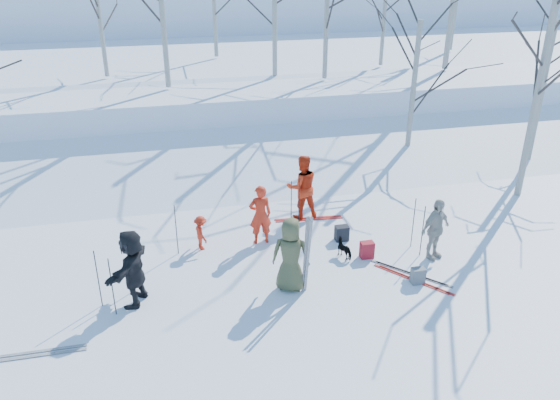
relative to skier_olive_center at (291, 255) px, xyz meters
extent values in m
plane|color=white|center=(0.20, 0.38, -0.86)|extent=(120.00, 120.00, 0.00)
cube|color=white|center=(0.20, 7.38, -0.71)|extent=(70.00, 9.49, 4.12)
cube|color=white|center=(0.20, 17.38, 0.14)|extent=(70.00, 18.00, 2.20)
cube|color=white|center=(0.20, 38.38, 1.14)|extent=(90.00, 30.00, 6.00)
imported|color=#46492C|center=(0.00, 0.00, 0.00)|extent=(0.98, 0.80, 1.72)
imported|color=red|center=(-0.24, 2.20, -0.07)|extent=(0.59, 0.39, 1.59)
imported|color=red|center=(1.18, 3.38, 0.06)|extent=(0.90, 0.70, 1.83)
imported|color=red|center=(-1.74, 2.22, -0.41)|extent=(0.46, 0.64, 0.90)
imported|color=beige|center=(3.71, 0.50, -0.08)|extent=(0.99, 0.69, 1.56)
imported|color=black|center=(-3.34, 0.25, 0.00)|extent=(1.12, 1.66, 1.72)
imported|color=black|center=(1.64, 1.02, -0.63)|extent=(0.45, 0.60, 0.46)
cube|color=silver|center=(0.27, -0.22, 0.09)|extent=(0.10, 0.17, 1.90)
cube|color=silver|center=(0.32, -0.26, 0.09)|extent=(0.13, 0.23, 1.89)
cylinder|color=black|center=(-4.06, 0.28, -0.19)|extent=(0.02, 0.02, 1.34)
cylinder|color=black|center=(-3.76, -0.10, -0.19)|extent=(0.02, 0.02, 1.34)
cylinder|color=black|center=(3.45, 1.12, -0.19)|extent=(0.02, 0.02, 1.34)
cylinder|color=black|center=(-3.43, 0.65, -0.19)|extent=(0.02, 0.02, 1.34)
cylinder|color=black|center=(3.47, 0.66, -0.19)|extent=(0.02, 0.02, 1.34)
cylinder|color=black|center=(1.00, 3.03, -0.19)|extent=(0.02, 0.02, 1.34)
cylinder|color=black|center=(-2.35, 2.10, -0.19)|extent=(0.02, 0.02, 1.34)
cylinder|color=black|center=(0.74, 2.88, -0.19)|extent=(0.02, 0.02, 1.34)
cube|color=maroon|center=(2.15, 0.86, -0.65)|extent=(0.32, 0.22, 0.42)
cube|color=slate|center=(2.85, -0.46, -0.67)|extent=(0.30, 0.20, 0.38)
cube|color=black|center=(1.83, 1.83, -0.66)|extent=(0.34, 0.24, 0.40)
camera|label=1|loc=(-2.55, -9.90, 6.07)|focal=35.00mm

